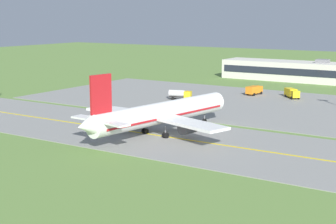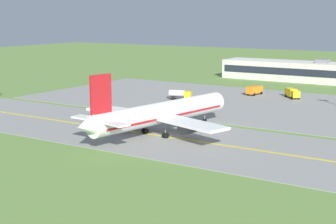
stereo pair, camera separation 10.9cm
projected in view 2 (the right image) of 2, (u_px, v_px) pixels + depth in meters
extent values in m
plane|color=olive|center=(165.00, 137.00, 94.90)|extent=(500.00, 500.00, 0.00)
cube|color=gray|center=(165.00, 137.00, 94.89)|extent=(240.00, 28.00, 0.10)
cube|color=gray|center=(293.00, 108.00, 124.38)|extent=(140.00, 52.00, 0.10)
cube|color=yellow|center=(165.00, 136.00, 94.88)|extent=(220.00, 0.60, 0.01)
cylinder|color=white|center=(162.00, 113.00, 96.22)|extent=(9.47, 34.20, 4.00)
cone|color=white|center=(220.00, 101.00, 109.52)|extent=(4.17, 3.18, 3.80)
cone|color=white|center=(86.00, 126.00, 82.69)|extent=(3.87, 3.71, 3.40)
cube|color=red|center=(162.00, 115.00, 96.31)|extent=(9.11, 31.53, 0.36)
cube|color=#1E232D|center=(213.00, 99.00, 107.78)|extent=(3.65, 2.33, 0.70)
cube|color=white|center=(123.00, 111.00, 100.28)|extent=(15.11, 5.15, 0.50)
cylinder|color=#47474C|center=(137.00, 118.00, 100.69)|extent=(2.82, 3.73, 2.30)
cylinder|color=black|center=(143.00, 117.00, 101.86)|extent=(2.11, 0.59, 2.10)
cube|color=white|center=(190.00, 123.00, 89.12)|extent=(15.75, 9.05, 0.50)
cylinder|color=#47474C|center=(188.00, 128.00, 92.16)|extent=(2.82, 3.73, 2.30)
cylinder|color=black|center=(194.00, 126.00, 93.33)|extent=(2.11, 0.59, 2.10)
cube|color=red|center=(101.00, 94.00, 84.28)|extent=(1.11, 4.41, 6.50)
cube|color=white|center=(88.00, 118.00, 87.06)|extent=(6.13, 2.75, 0.30)
cube|color=white|center=(114.00, 123.00, 82.86)|extent=(6.42, 3.90, 0.30)
cylinder|color=slate|center=(205.00, 117.00, 106.24)|extent=(0.24, 0.24, 1.65)
cylinder|color=black|center=(204.00, 121.00, 106.40)|extent=(0.52, 1.14, 1.10)
cylinder|color=slate|center=(145.00, 127.00, 96.99)|extent=(0.24, 0.24, 1.65)
cylinder|color=black|center=(144.00, 131.00, 97.32)|extent=(0.52, 1.14, 1.10)
cylinder|color=black|center=(146.00, 131.00, 96.96)|extent=(0.52, 1.14, 1.10)
cylinder|color=slate|center=(165.00, 131.00, 93.57)|extent=(0.24, 0.24, 1.65)
cylinder|color=black|center=(164.00, 135.00, 93.91)|extent=(0.52, 1.14, 1.10)
cylinder|color=black|center=(167.00, 136.00, 93.55)|extent=(0.52, 1.14, 1.10)
cube|color=orange|center=(258.00, 89.00, 146.12)|extent=(2.25, 2.09, 1.80)
cube|color=#1E232D|center=(260.00, 88.00, 146.62)|extent=(1.84, 0.40, 0.81)
cube|color=orange|center=(253.00, 90.00, 143.89)|extent=(2.72, 4.47, 2.00)
cylinder|color=orange|center=(259.00, 86.00, 145.93)|extent=(0.20, 0.20, 0.18)
cylinder|color=black|center=(255.00, 92.00, 146.96)|extent=(0.44, 0.94, 0.90)
cylinder|color=black|center=(261.00, 93.00, 145.66)|extent=(0.44, 0.94, 0.90)
cylinder|color=black|center=(248.00, 94.00, 144.17)|extent=(0.44, 0.94, 0.90)
cylinder|color=black|center=(254.00, 95.00, 142.80)|extent=(0.44, 0.94, 0.90)
cube|color=yellow|center=(188.00, 95.00, 135.79)|extent=(2.31, 2.44, 1.80)
cube|color=#1E232D|center=(191.00, 94.00, 135.53)|extent=(0.66, 1.79, 0.81)
cylinder|color=silver|center=(177.00, 93.00, 136.53)|extent=(4.54, 2.96, 1.80)
cube|color=#383838|center=(177.00, 97.00, 136.72)|extent=(4.63, 3.24, 0.24)
cylinder|color=orange|center=(188.00, 91.00, 135.60)|extent=(0.20, 0.20, 0.18)
cylinder|color=black|center=(189.00, 98.00, 136.93)|extent=(0.95, 0.55, 0.90)
cylinder|color=black|center=(187.00, 99.00, 135.04)|extent=(0.95, 0.55, 0.90)
cylinder|color=black|center=(175.00, 97.00, 137.98)|extent=(0.95, 0.55, 0.90)
cylinder|color=black|center=(173.00, 99.00, 136.00)|extent=(0.95, 0.55, 0.90)
cube|color=yellow|center=(295.00, 94.00, 136.70)|extent=(2.69, 2.68, 1.80)
cube|color=#1E232D|center=(297.00, 93.00, 135.90)|extent=(1.44, 1.33, 0.81)
cube|color=yellow|center=(291.00, 92.00, 139.59)|extent=(4.38, 4.52, 2.00)
cylinder|color=orange|center=(296.00, 90.00, 136.52)|extent=(0.20, 0.20, 0.18)
cylinder|color=black|center=(299.00, 98.00, 137.06)|extent=(0.83, 0.87, 0.90)
cylinder|color=black|center=(292.00, 98.00, 136.73)|extent=(0.83, 0.87, 0.90)
cylinder|color=black|center=(293.00, 96.00, 140.79)|extent=(0.83, 0.87, 0.90)
cylinder|color=black|center=(286.00, 96.00, 140.44)|extent=(0.83, 0.87, 0.90)
cube|color=beige|center=(294.00, 71.00, 176.85)|extent=(49.14, 12.34, 6.60)
cube|color=#1E232D|center=(288.00, 72.00, 171.64)|extent=(47.18, 0.10, 2.38)
cube|color=slate|center=(323.00, 61.00, 170.93)|extent=(4.00, 4.00, 1.20)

